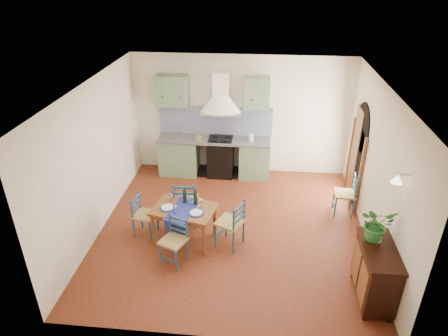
{
  "coord_description": "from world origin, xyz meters",
  "views": [
    {
      "loc": [
        0.47,
        -6.25,
        4.62
      ],
      "look_at": [
        -0.18,
        0.3,
        1.16
      ],
      "focal_mm": 32.0,
      "sensor_mm": 36.0,
      "label": 1
    }
  ],
  "objects": [
    {
      "name": "sideboard",
      "position": [
        2.26,
        -1.53,
        0.51
      ],
      "size": [
        0.5,
        1.05,
        0.94
      ],
      "color": "black",
      "rests_on": "ground"
    },
    {
      "name": "ceiling",
      "position": [
        0.0,
        0.0,
        2.8
      ],
      "size": [
        5.0,
        5.0,
        0.01
      ],
      "primitive_type": "cube",
      "color": "white",
      "rests_on": "back_wall"
    },
    {
      "name": "potted_plant",
      "position": [
        2.21,
        -1.3,
        1.2
      ],
      "size": [
        0.6,
        0.57,
        0.53
      ],
      "primitive_type": "imported",
      "rotation": [
        0.0,
        0.0,
        0.42
      ],
      "color": "#29702B",
      "rests_on": "sideboard"
    },
    {
      "name": "floor",
      "position": [
        0.0,
        0.0,
        0.0
      ],
      "size": [
        5.0,
        5.0,
        0.0
      ],
      "primitive_type": "plane",
      "color": "#4E1A10",
      "rests_on": "ground"
    },
    {
      "name": "left_wall",
      "position": [
        -2.5,
        0.0,
        1.4
      ],
      "size": [
        0.04,
        5.0,
        2.8
      ],
      "primitive_type": "cube",
      "color": "beige",
      "rests_on": "ground"
    },
    {
      "name": "chair_near",
      "position": [
        -0.89,
        -1.0,
        0.44
      ],
      "size": [
        0.52,
        0.52,
        0.84
      ],
      "color": "navy",
      "rests_on": "ground"
    },
    {
      "name": "right_wall",
      "position": [
        2.5,
        0.28,
        1.34
      ],
      "size": [
        0.26,
        5.0,
        2.8
      ],
      "color": "beige",
      "rests_on": "ground"
    },
    {
      "name": "chair_left",
      "position": [
        -1.62,
        -0.31,
        0.43
      ],
      "size": [
        0.44,
        0.44,
        0.82
      ],
      "color": "navy",
      "rests_on": "ground"
    },
    {
      "name": "chair_right",
      "position": [
        0.02,
        -0.47,
        0.48
      ],
      "size": [
        0.57,
        0.57,
        0.92
      ],
      "color": "navy",
      "rests_on": "ground"
    },
    {
      "name": "chair_far",
      "position": [
        -0.9,
        0.1,
        0.5
      ],
      "size": [
        0.48,
        0.48,
        0.97
      ],
      "color": "navy",
      "rests_on": "ground"
    },
    {
      "name": "dining_table",
      "position": [
        -0.83,
        -0.41,
        0.61
      ],
      "size": [
        1.21,
        0.95,
        1.01
      ],
      "color": "brown",
      "rests_on": "ground"
    },
    {
      "name": "back_wall",
      "position": [
        -0.47,
        2.29,
        1.05
      ],
      "size": [
        5.0,
        0.96,
        2.8
      ],
      "color": "beige",
      "rests_on": "ground"
    },
    {
      "name": "chair_spare",
      "position": [
        2.23,
        0.79,
        0.44
      ],
      "size": [
        0.42,
        0.42,
        0.85
      ],
      "color": "navy",
      "rests_on": "ground"
    }
  ]
}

